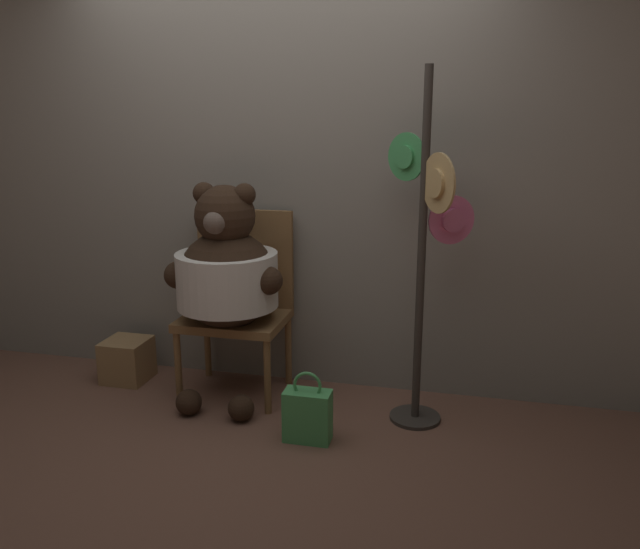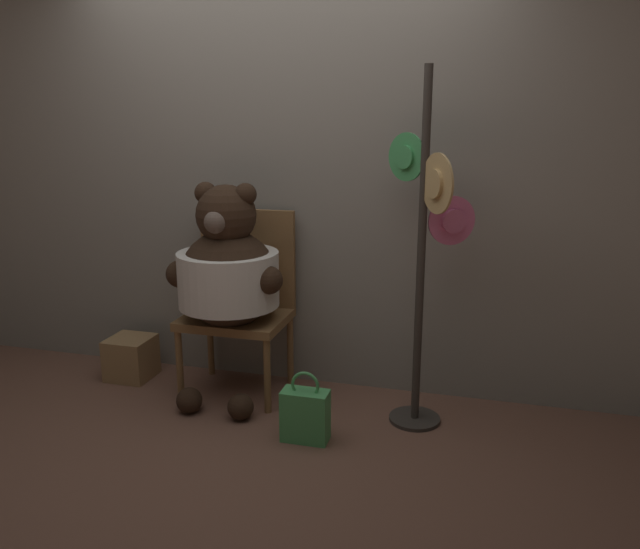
# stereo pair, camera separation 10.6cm
# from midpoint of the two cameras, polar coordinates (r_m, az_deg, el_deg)

# --- Properties ---
(ground_plane) EXTENTS (14.00, 14.00, 0.00)m
(ground_plane) POSITION_cam_midpoint_polar(r_m,az_deg,el_deg) (3.45, -7.78, -14.06)
(ground_plane) COLOR brown
(wall_back) EXTENTS (8.00, 0.10, 2.68)m
(wall_back) POSITION_cam_midpoint_polar(r_m,az_deg,el_deg) (3.78, -4.20, 9.87)
(wall_back) COLOR gray
(wall_back) RESTS_ON ground_plane
(chair) EXTENTS (0.60, 0.48, 1.09)m
(chair) POSITION_cam_midpoint_polar(r_m,az_deg,el_deg) (3.77, -8.21, -2.02)
(chair) COLOR brown
(chair) RESTS_ON ground_plane
(teddy_bear) EXTENTS (0.69, 0.62, 1.28)m
(teddy_bear) POSITION_cam_midpoint_polar(r_m,az_deg,el_deg) (3.56, -9.38, 0.10)
(teddy_bear) COLOR black
(teddy_bear) RESTS_ON ground_plane
(hat_display_rack) EXTENTS (0.46, 0.39, 1.87)m
(hat_display_rack) POSITION_cam_midpoint_polar(r_m,az_deg,el_deg) (3.25, 8.81, 2.39)
(hat_display_rack) COLOR #332D28
(hat_display_rack) RESTS_ON ground_plane
(handbag_on_ground) EXTENTS (0.24, 0.13, 0.38)m
(handbag_on_ground) POSITION_cam_midpoint_polar(r_m,az_deg,el_deg) (3.28, -2.10, -12.69)
(handbag_on_ground) COLOR #479E56
(handbag_on_ground) RESTS_ON ground_plane
(wooden_crate) EXTENTS (0.27, 0.27, 0.27)m
(wooden_crate) POSITION_cam_midpoint_polar(r_m,az_deg,el_deg) (4.17, -17.92, -7.45)
(wooden_crate) COLOR #937047
(wooden_crate) RESTS_ON ground_plane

